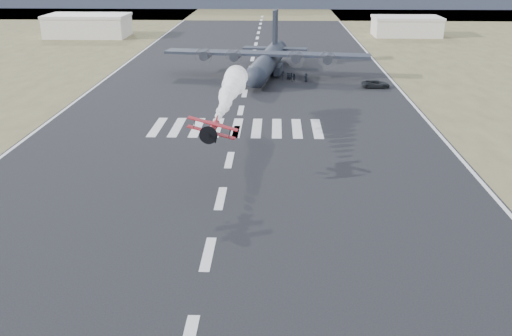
# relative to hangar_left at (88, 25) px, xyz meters

# --- Properties ---
(scrub_far) EXTENTS (500.00, 80.00, 0.00)m
(scrub_far) POSITION_rel_hangar_left_xyz_m (52.00, 85.00, -3.41)
(scrub_far) COLOR brown
(scrub_far) RESTS_ON ground
(runway_markings) EXTENTS (60.00, 260.00, 0.01)m
(runway_markings) POSITION_rel_hangar_left_xyz_m (52.00, -85.00, -3.40)
(runway_markings) COLOR silver
(runway_markings) RESTS_ON ground
(hangar_left) EXTENTS (24.50, 14.50, 6.70)m
(hangar_left) POSITION_rel_hangar_left_xyz_m (0.00, 0.00, 0.00)
(hangar_left) COLOR beige
(hangar_left) RESTS_ON ground
(hangar_right) EXTENTS (20.50, 12.50, 5.90)m
(hangar_right) POSITION_rel_hangar_left_xyz_m (98.00, 5.00, -0.40)
(hangar_right) COLOR beige
(hangar_right) RESTS_ON ground
(aerobatic_biplane) EXTENTS (5.51, 5.03, 2.76)m
(aerobatic_biplane) POSITION_rel_hangar_left_xyz_m (50.84, -117.16, 3.18)
(aerobatic_biplane) COLOR #AE0B2C
(smoke_trail) EXTENTS (3.53, 25.96, 3.53)m
(smoke_trail) POSITION_rel_hangar_left_xyz_m (51.66, -95.72, 3.36)
(smoke_trail) COLOR white
(transport_aircraft) EXTENTS (42.96, 35.26, 12.40)m
(transport_aircraft) POSITION_rel_hangar_left_xyz_m (55.99, -55.59, -0.21)
(transport_aircraft) COLOR black
(transport_aircraft) RESTS_ON ground
(support_vehicle) EXTENTS (5.37, 2.50, 1.49)m
(support_vehicle) POSITION_rel_hangar_left_xyz_m (77.09, -67.40, -2.66)
(support_vehicle) COLOR black
(support_vehicle) RESTS_ON ground
(crew_a) EXTENTS (0.73, 0.67, 1.66)m
(crew_a) POSITION_rel_hangar_left_xyz_m (60.47, -62.10, -2.58)
(crew_a) COLOR black
(crew_a) RESTS_ON ground
(crew_b) EXTENTS (0.97, 0.70, 1.81)m
(crew_b) POSITION_rel_hangar_left_xyz_m (60.93, -62.49, -2.50)
(crew_b) COLOR black
(crew_b) RESTS_ON ground
(crew_c) EXTENTS (0.69, 1.21, 1.77)m
(crew_c) POSITION_rel_hangar_left_xyz_m (59.29, -60.55, -2.52)
(crew_c) COLOR black
(crew_c) RESTS_ON ground
(crew_d) EXTENTS (1.01, 0.70, 1.57)m
(crew_d) POSITION_rel_hangar_left_xyz_m (47.96, -62.33, -2.62)
(crew_d) COLOR black
(crew_d) RESTS_ON ground
(crew_e) EXTENTS (0.95, 1.02, 1.78)m
(crew_e) POSITION_rel_hangar_left_xyz_m (63.87, -62.51, -2.52)
(crew_e) COLOR black
(crew_e) RESTS_ON ground
(crew_f) EXTENTS (1.44, 1.51, 1.70)m
(crew_f) POSITION_rel_hangar_left_xyz_m (53.83, -64.00, -2.56)
(crew_f) COLOR black
(crew_f) RESTS_ON ground
(crew_g) EXTENTS (0.80, 0.77, 1.72)m
(crew_g) POSITION_rel_hangar_left_xyz_m (60.23, -62.04, -2.55)
(crew_g) COLOR black
(crew_g) RESTS_ON ground
(crew_h) EXTENTS (0.89, 0.65, 1.65)m
(crew_h) POSITION_rel_hangar_left_xyz_m (61.48, -62.61, -2.58)
(crew_h) COLOR black
(crew_h) RESTS_ON ground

